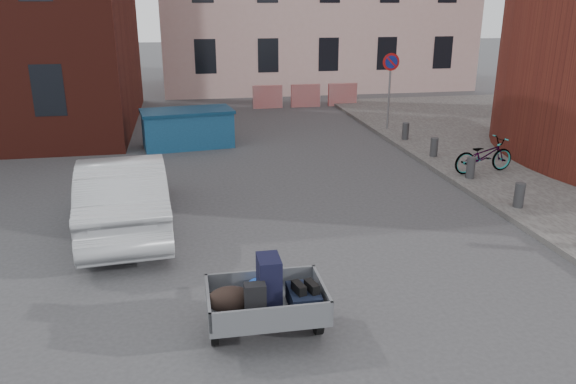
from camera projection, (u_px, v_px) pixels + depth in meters
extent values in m
plane|color=#38383A|center=(257.00, 256.00, 10.33)|extent=(120.00, 120.00, 0.00)
cylinder|color=gray|center=(389.00, 92.00, 19.76)|extent=(0.07, 0.07, 2.60)
cylinder|color=red|center=(391.00, 62.00, 19.41)|extent=(0.60, 0.03, 0.60)
cylinder|color=navy|center=(391.00, 62.00, 19.39)|extent=(0.44, 0.03, 0.44)
cylinder|color=#3A3A3D|center=(519.00, 195.00, 12.37)|extent=(0.22, 0.22, 0.55)
cylinder|color=#3A3A3D|center=(471.00, 168.00, 14.42)|extent=(0.22, 0.22, 0.55)
cylinder|color=#3A3A3D|center=(434.00, 147.00, 16.46)|extent=(0.22, 0.22, 0.55)
cylinder|color=#3A3A3D|center=(406.00, 131.00, 18.51)|extent=(0.22, 0.22, 0.55)
cube|color=red|center=(268.00, 97.00, 24.56)|extent=(1.30, 0.18, 1.00)
cube|color=red|center=(306.00, 96.00, 24.86)|extent=(1.30, 0.18, 1.00)
cube|color=red|center=(343.00, 95.00, 25.16)|extent=(1.30, 0.18, 1.00)
cylinder|color=black|center=(214.00, 329.00, 7.62)|extent=(0.10, 0.44, 0.44)
cylinder|color=black|center=(317.00, 319.00, 7.86)|extent=(0.10, 0.44, 0.44)
cube|color=slate|center=(266.00, 308.00, 7.66)|extent=(1.60, 1.11, 0.08)
cube|color=slate|center=(208.00, 302.00, 7.47)|extent=(0.04, 1.10, 0.28)
cube|color=slate|center=(322.00, 292.00, 7.74)|extent=(0.04, 1.10, 0.28)
cube|color=slate|center=(261.00, 279.00, 8.10)|extent=(1.60, 0.05, 0.28)
cube|color=slate|center=(272.00, 317.00, 7.11)|extent=(1.60, 0.05, 0.28)
cube|color=slate|center=(258.00, 282.00, 8.52)|extent=(0.08, 0.70, 0.06)
cube|color=black|center=(269.00, 281.00, 7.59)|extent=(0.30, 0.45, 0.70)
cube|color=black|center=(304.00, 298.00, 7.60)|extent=(0.40, 0.60, 0.25)
ellipsoid|color=#2D201B|center=(229.00, 299.00, 7.46)|extent=(0.60, 0.36, 0.36)
cube|color=black|center=(255.00, 301.00, 7.31)|extent=(0.28, 0.18, 0.48)
ellipsoid|color=#1848B6|center=(259.00, 286.00, 7.93)|extent=(0.36, 0.30, 0.24)
cube|color=black|center=(299.00, 288.00, 7.48)|extent=(0.18, 0.29, 0.13)
cube|color=black|center=(312.00, 287.00, 7.51)|extent=(0.18, 0.29, 0.13)
cube|color=#1A5280|center=(188.00, 130.00, 17.99)|extent=(2.93, 1.74, 1.11)
cube|color=navy|center=(187.00, 111.00, 17.79)|extent=(3.03, 1.85, 0.09)
imported|color=#A2A5A9|center=(124.00, 193.00, 11.34)|extent=(2.05, 4.82, 1.55)
imported|color=black|center=(484.00, 155.00, 14.86)|extent=(1.83, 0.86, 0.93)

